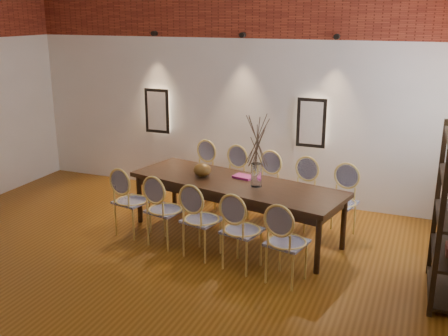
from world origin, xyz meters
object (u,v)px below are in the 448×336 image
at_px(chair_near_a, 132,201).
at_px(chair_far_b, 230,180).
at_px(dining_table, 235,209).
at_px(chair_far_e, 340,203).
at_px(chair_near_e, 287,242).
at_px(chair_far_d, 300,195).
at_px(chair_far_a, 199,173).
at_px(book, 243,177).
at_px(bowl, 202,170).
at_px(chair_far_c, 263,187).
at_px(chair_near_d, 242,230).
at_px(vase, 256,175).
at_px(chair_near_c, 202,220).
at_px(chair_near_b, 165,210).

relative_size(chair_near_a, chair_far_b, 1.00).
bearing_deg(dining_table, chair_far_e, 32.78).
height_order(chair_near_e, chair_far_d, same).
relative_size(chair_far_a, chair_far_e, 1.00).
distance_m(dining_table, chair_far_d, 0.95).
relative_size(chair_far_a, chair_far_b, 1.00).
height_order(chair_far_d, book, chair_far_d).
height_order(chair_far_d, bowl, chair_far_d).
bearing_deg(bowl, chair_far_b, 83.33).
bearing_deg(chair_far_c, bowl, 57.79).
distance_m(chair_near_d, bowl, 1.34).
bearing_deg(bowl, vase, -8.74).
relative_size(chair_near_a, chair_near_c, 1.00).
relative_size(dining_table, chair_far_c, 3.07).
bearing_deg(dining_table, chair_far_a, 147.22).
xyz_separation_m(dining_table, chair_near_a, (-1.29, -0.48, 0.09)).
distance_m(chair_far_e, book, 1.31).
relative_size(chair_far_b, chair_far_e, 1.00).
bearing_deg(vase, chair_near_a, -165.43).
xyz_separation_m(chair_near_b, bowl, (0.22, 0.66, 0.37)).
xyz_separation_m(chair_near_b, chair_near_d, (1.13, -0.25, 0.00)).
xyz_separation_m(chair_far_c, chair_far_d, (0.56, -0.12, 0.00)).
height_order(chair_near_c, chair_far_c, same).
bearing_deg(chair_near_e, chair_far_a, 147.22).
relative_size(chair_near_c, book, 3.62).
bearing_deg(bowl, dining_table, -6.54).
height_order(chair_near_e, chair_far_b, same).
xyz_separation_m(chair_near_a, chair_far_d, (2.01, 1.09, 0.00)).
height_order(chair_near_a, chair_near_b, same).
distance_m(chair_near_c, chair_far_e, 1.89).
bearing_deg(chair_near_e, chair_far_e, 90.00).
height_order(chair_near_e, bowl, chair_near_e).
height_order(chair_near_c, bowl, chair_near_c).
bearing_deg(bowl, chair_far_c, 45.54).
xyz_separation_m(chair_near_c, chair_far_a, (-0.81, 1.70, 0.00)).
relative_size(chair_near_a, bowl, 3.92).
bearing_deg(chair_near_b, dining_table, 52.17).
relative_size(chair_near_d, vase, 3.13).
bearing_deg(chair_near_c, chair_far_e, 52.17).
bearing_deg(chair_near_b, chair_near_a, 180.00).
bearing_deg(chair_far_a, book, 154.84).
relative_size(chair_far_d, vase, 3.13).
xyz_separation_m(chair_near_e, chair_far_c, (-0.81, 1.70, 0.00)).
distance_m(chair_far_a, bowl, 1.09).
height_order(chair_near_e, chair_far_c, same).
bearing_deg(chair_near_b, chair_far_e, 40.65).
bearing_deg(chair_far_b, chair_far_e, 180.00).
bearing_deg(vase, chair_near_e, -53.81).
relative_size(chair_near_d, book, 3.62).
relative_size(chair_near_d, bowl, 3.92).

